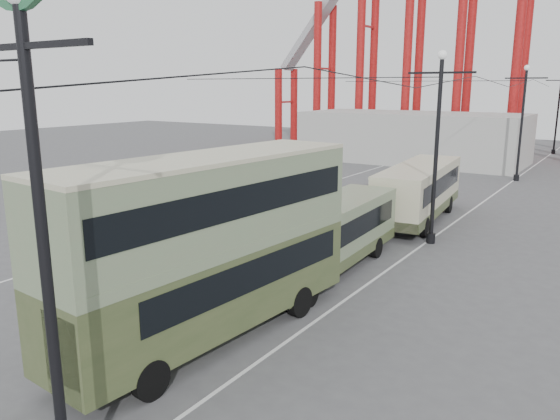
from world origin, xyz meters
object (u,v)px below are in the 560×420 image
Objects in this scene: lamp_post_near at (26,75)px; single_decker_green at (326,235)px; single_decker_cream at (419,190)px; pedestrian at (204,294)px; double_decker_bus at (210,239)px.

lamp_post_near reaches higher than single_decker_green.
single_decker_cream is (-2.14, 25.14, -6.02)m from lamp_post_near.
single_decker_green is 11.00m from single_decker_cream.
pedestrian is at bearing -101.20° from single_decker_green.
pedestrian is (-1.08, -17.57, -0.83)m from single_decker_cream.
single_decker_green is at bearing 98.99° from lamp_post_near.
single_decker_cream is at bearing 86.86° from single_decker_green.
pedestrian is at bearing 148.16° from double_decker_bus.
single_decker_green reaches higher than pedestrian.
single_decker_cream is at bearing 94.08° from double_decker_bus.
single_decker_cream is (0.14, 18.26, -1.37)m from double_decker_bus.
lamp_post_near is 1.01× the size of single_decker_cream.
double_decker_bus is 2.49m from pedestrian.
pedestrian is at bearing 113.07° from lamp_post_near.
double_decker_bus is 1.04× the size of single_decker_green.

